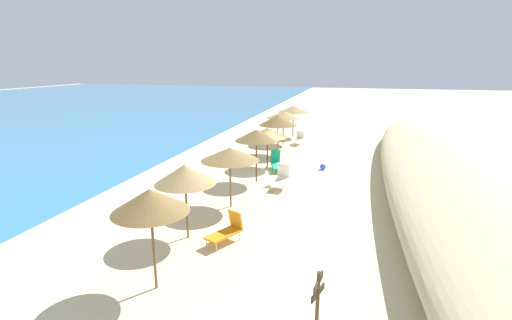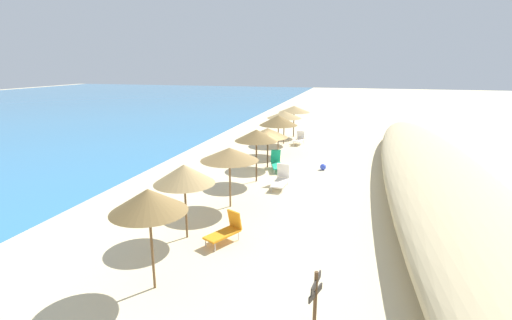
{
  "view_description": "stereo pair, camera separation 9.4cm",
  "coord_description": "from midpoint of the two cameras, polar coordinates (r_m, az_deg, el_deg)",
  "views": [
    {
      "loc": [
        -19.9,
        -3.93,
        6.15
      ],
      "look_at": [
        -1.16,
        1.13,
        1.13
      ],
      "focal_mm": 26.3,
      "sensor_mm": 36.0,
      "label": 1
    },
    {
      "loc": [
        -19.88,
        -4.02,
        6.15
      ],
      "look_at": [
        -1.16,
        1.13,
        1.13
      ],
      "focal_mm": 26.3,
      "sensor_mm": 36.0,
      "label": 2
    }
  ],
  "objects": [
    {
      "name": "ground_plane",
      "position": [
        21.19,
        3.92,
        -2.4
      ],
      "size": [
        160.0,
        160.0,
        0.0
      ],
      "primitive_type": "plane",
      "color": "beige"
    },
    {
      "name": "dune_ridge",
      "position": [
        18.1,
        26.83,
        -3.9
      ],
      "size": [
        37.09,
        4.91,
        1.84
      ],
      "primitive_type": "ellipsoid",
      "rotation": [
        0.0,
        0.0,
        0.0
      ],
      "color": "#C9B586",
      "rests_on": "ground_plane"
    },
    {
      "name": "beach_umbrella_0",
      "position": [
        10.38,
        -15.8,
        -5.96
      ],
      "size": [
        2.08,
        2.08,
        2.95
      ],
      "color": "brown",
      "rests_on": "ground_plane"
    },
    {
      "name": "beach_umbrella_1",
      "position": [
        13.3,
        -10.68,
        -2.13
      ],
      "size": [
        2.16,
        2.16,
        2.75
      ],
      "color": "brown",
      "rests_on": "ground_plane"
    },
    {
      "name": "beach_umbrella_2",
      "position": [
        16.04,
        -3.89,
        0.89
      ],
      "size": [
        2.52,
        2.52,
        2.67
      ],
      "color": "brown",
      "rests_on": "ground_plane"
    },
    {
      "name": "beach_umbrella_3",
      "position": [
        19.56,
        0.2,
        3.79
      ],
      "size": [
        2.29,
        2.29,
        2.82
      ],
      "color": "brown",
      "rests_on": "ground_plane"
    },
    {
      "name": "beach_umbrella_4",
      "position": [
        22.43,
        1.92,
        4.17
      ],
      "size": [
        2.41,
        2.41,
        2.41
      ],
      "color": "brown",
      "rests_on": "ground_plane"
    },
    {
      "name": "beach_umbrella_5",
      "position": [
        25.64,
        3.53,
        6.06
      ],
      "size": [
        2.6,
        2.6,
        2.75
      ],
      "color": "brown",
      "rests_on": "ground_plane"
    },
    {
      "name": "beach_umbrella_6",
      "position": [
        29.33,
        4.4,
        6.89
      ],
      "size": [
        2.68,
        2.68,
        2.56
      ],
      "color": "brown",
      "rests_on": "ground_plane"
    },
    {
      "name": "beach_umbrella_7",
      "position": [
        32.32,
        5.91,
        7.71
      ],
      "size": [
        2.67,
        2.67,
        2.65
      ],
      "color": "brown",
      "rests_on": "ground_plane"
    },
    {
      "name": "lounge_chair_0",
      "position": [
        29.5,
        6.68,
        3.24
      ],
      "size": [
        1.36,
        0.76,
        1.0
      ],
      "rotation": [
        0.0,
        0.0,
        1.44
      ],
      "color": "white",
      "rests_on": "ground_plane"
    },
    {
      "name": "lounge_chair_1",
      "position": [
        19.21,
        3.95,
        -2.91
      ],
      "size": [
        1.69,
        0.68,
        1.12
      ],
      "rotation": [
        0.0,
        0.0,
        1.55
      ],
      "color": "white",
      "rests_on": "ground_plane"
    },
    {
      "name": "lounge_chair_2",
      "position": [
        13.46,
        -4.38,
        -10.54
      ],
      "size": [
        1.49,
        1.13,
        1.05
      ],
      "rotation": [
        0.0,
        0.0,
        1.11
      ],
      "color": "orange",
      "rests_on": "ground_plane"
    },
    {
      "name": "lounge_chair_3",
      "position": [
        22.28,
        3.28,
        -0.41
      ],
      "size": [
        1.8,
        1.11,
        1.13
      ],
      "rotation": [
        0.0,
        0.0,
        1.91
      ],
      "color": "#199972",
      "rests_on": "ground_plane"
    },
    {
      "name": "wooden_signpost",
      "position": [
        9.36,
        9.33,
        -19.6
      ],
      "size": [
        0.84,
        0.25,
        1.53
      ],
      "rotation": [
        0.0,
        0.0,
        -0.13
      ],
      "color": "brown",
      "rests_on": "ground_plane"
    },
    {
      "name": "beach_ball",
      "position": [
        22.62,
        10.28,
        -1.03
      ],
      "size": [
        0.37,
        0.37,
        0.37
      ],
      "primitive_type": "sphere",
      "color": "blue",
      "rests_on": "ground_plane"
    }
  ]
}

